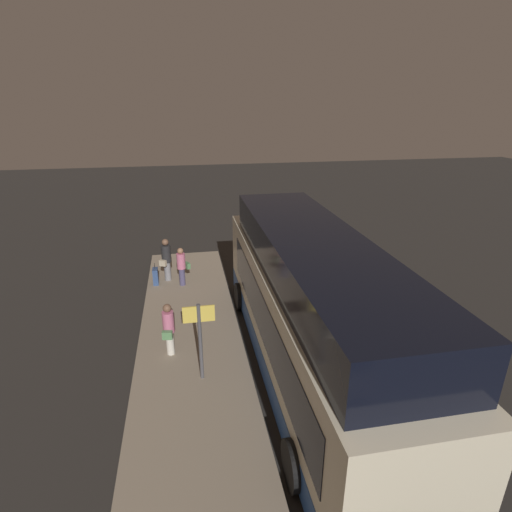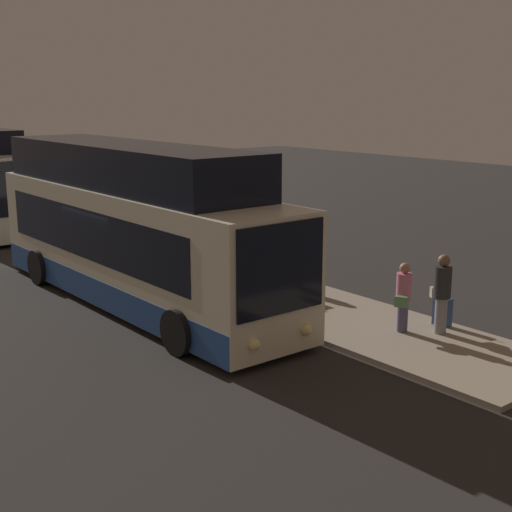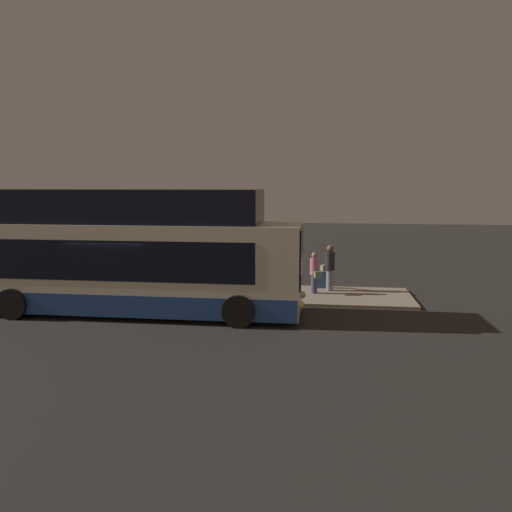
# 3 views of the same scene
# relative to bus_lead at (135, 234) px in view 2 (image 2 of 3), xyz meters

# --- Properties ---
(ground) EXTENTS (80.00, 80.00, 0.00)m
(ground) POSITION_rel_bus_lead_xyz_m (-0.25, -0.10, -1.82)
(ground) COLOR #2B2826
(platform) EXTENTS (20.00, 3.19, 0.12)m
(platform) POSITION_rel_bus_lead_xyz_m (-0.25, 3.09, -1.76)
(platform) COLOR gray
(platform) RESTS_ON ground
(bus_lead) EXTENTS (11.36, 2.78, 4.10)m
(bus_lead) POSITION_rel_bus_lead_xyz_m (0.00, 0.00, 0.00)
(bus_lead) COLOR beige
(bus_lead) RESTS_ON ground
(passenger_boarding) EXTENTS (0.64, 0.56, 1.79)m
(passenger_boarding) POSITION_rel_bus_lead_xyz_m (6.69, 3.87, -0.72)
(passenger_boarding) COLOR gray
(passenger_boarding) RESTS_ON platform
(passenger_waiting) EXTENTS (0.52, 0.59, 1.58)m
(passenger_waiting) POSITION_rel_bus_lead_xyz_m (6.12, 3.26, -0.84)
(passenger_waiting) COLOR #4C476B
(passenger_waiting) RESTS_ON platform
(passenger_with_bags) EXTENTS (0.54, 0.38, 1.63)m
(passenger_with_bags) POSITION_rel_bus_lead_xyz_m (1.35, 3.68, -0.81)
(passenger_with_bags) COLOR silver
(passenger_with_bags) RESTS_ON platform
(suitcase) EXTENTS (0.42, 0.21, 0.90)m
(suitcase) POSITION_rel_bus_lead_xyz_m (6.40, 4.34, -1.36)
(suitcase) COLOR #334C7F
(suitcase) RESTS_ON platform
(sign_post) EXTENTS (0.10, 0.81, 2.22)m
(sign_post) POSITION_rel_bus_lead_xyz_m (0.10, 2.83, -0.26)
(sign_post) COLOR #4C4C51
(sign_post) RESTS_ON platform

